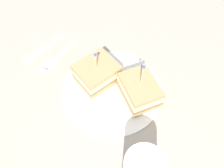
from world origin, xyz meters
TOP-DOWN VIEW (x-y plane):
  - ground_plane at (0.00, 0.00)cm, footprint 97.61×97.61cm
  - plate at (0.00, 0.00)cm, footprint 24.29×24.29cm
  - sandwich_half_front at (3.81, -2.51)cm, footprint 12.14×12.07cm
  - sandwich_half_back at (-6.40, 1.49)cm, footprint 10.55×11.49cm
  - fork at (15.85, -8.08)cm, footprint 7.66×11.78cm
  - knife at (19.89, -11.67)cm, footprint 8.72×11.01cm

SIDE VIEW (x-z plane):
  - ground_plane at x=0.00cm, z-range -2.00..0.00cm
  - fork at x=15.85cm, z-range 0.00..0.35cm
  - knife at x=19.89cm, z-range 0.00..0.35cm
  - plate at x=0.00cm, z-range 0.00..0.83cm
  - sandwich_half_front at x=3.81cm, z-range -1.33..8.04cm
  - sandwich_half_back at x=-6.40cm, z-range -2.27..9.05cm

